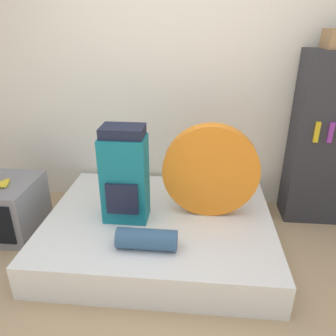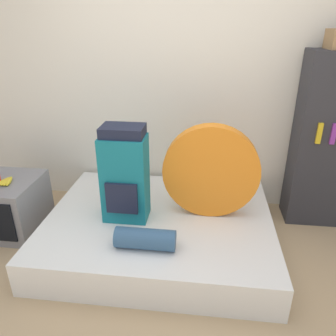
% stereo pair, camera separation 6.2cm
% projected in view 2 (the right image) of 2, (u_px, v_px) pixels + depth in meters
% --- Properties ---
extents(ground_plane, '(16.00, 16.00, 0.00)m').
position_uv_depth(ground_plane, '(156.00, 319.00, 2.19)').
color(ground_plane, tan).
extents(wall_back, '(8.00, 0.05, 2.60)m').
position_uv_depth(wall_back, '(180.00, 79.00, 3.16)').
color(wall_back, silver).
rests_on(wall_back, ground_plane).
extents(bed, '(1.92, 1.53, 0.29)m').
position_uv_depth(bed, '(160.00, 229.00, 2.89)').
color(bed, white).
rests_on(bed, ground_plane).
extents(backpack, '(0.36, 0.28, 0.80)m').
position_uv_depth(backpack, '(125.00, 175.00, 2.65)').
color(backpack, '#14707F').
rests_on(backpack, bed).
extents(tent_bag, '(0.80, 0.12, 0.80)m').
position_uv_depth(tent_bag, '(211.00, 171.00, 2.70)').
color(tent_bag, orange).
rests_on(tent_bag, bed).
extents(sleeping_roll, '(0.44, 0.16, 0.16)m').
position_uv_depth(sleeping_roll, '(145.00, 239.00, 2.39)').
color(sleeping_roll, '#33567A').
rests_on(sleeping_roll, bed).
extents(television, '(0.58, 0.61, 0.50)m').
position_uv_depth(television, '(8.00, 205.00, 3.04)').
color(television, gray).
rests_on(television, ground_plane).
extents(banana_bunch, '(0.13, 0.18, 0.03)m').
position_uv_depth(banana_bunch, '(7.00, 181.00, 2.90)').
color(banana_bunch, yellow).
rests_on(banana_bunch, television).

